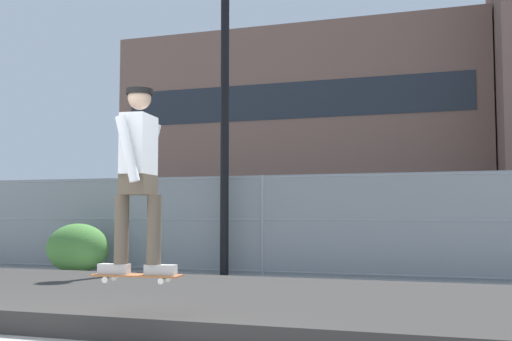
{
  "coord_description": "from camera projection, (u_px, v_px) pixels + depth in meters",
  "views": [
    {
      "loc": [
        3.3,
        -3.48,
        1.14
      ],
      "look_at": [
        1.34,
        2.68,
        1.6
      ],
      "focal_mm": 42.22,
      "sensor_mm": 36.0,
      "label": 1
    }
  ],
  "objects": [
    {
      "name": "gravel_berm",
      "position": [
        159.0,
        299.0,
        7.17
      ],
      "size": [
        11.25,
        3.64,
        0.22
      ],
      "primitive_type": "cube",
      "color": "#33302D",
      "rests_on": "ground_plane"
    },
    {
      "name": "skateboard",
      "position": [
        137.0,
        276.0,
        5.33
      ],
      "size": [
        0.82,
        0.28,
        0.07
      ],
      "color": "#9E5B33"
    },
    {
      "name": "shrub_right",
      "position": [
        78.0,
        248.0,
        11.45
      ],
      "size": [
        1.22,
        1.0,
        0.94
      ],
      "color": "#477F38",
      "rests_on": "ground_plane"
    },
    {
      "name": "street_lamp",
      "position": [
        225.0,
        54.0,
        11.33
      ],
      "size": [
        0.44,
        0.44,
        6.64
      ],
      "color": "black",
      "rests_on": "ground_plane"
    },
    {
      "name": "parked_car_mid",
      "position": [
        471.0,
        227.0,
        13.48
      ],
      "size": [
        4.42,
        1.99,
        1.66
      ],
      "color": "maroon",
      "rests_on": "ground_plane"
    },
    {
      "name": "library_building",
      "position": [
        307.0,
        135.0,
        45.71
      ],
      "size": [
        25.97,
        10.89,
        14.09
      ],
      "color": "brown",
      "rests_on": "ground_plane"
    },
    {
      "name": "parked_car_near",
      "position": [
        186.0,
        225.0,
        15.56
      ],
      "size": [
        4.48,
        2.11,
        1.66
      ],
      "color": "#474C54",
      "rests_on": "ground_plane"
    },
    {
      "name": "chain_fence",
      "position": [
        262.0,
        224.0,
        11.22
      ],
      "size": [
        25.44,
        0.06,
        1.85
      ],
      "color": "gray",
      "rests_on": "ground_plane"
    },
    {
      "name": "skater",
      "position": [
        139.0,
        167.0,
        5.39
      ],
      "size": [
        0.73,
        0.6,
        1.69
      ],
      "color": "#B2ADA8",
      "rests_on": "skateboard"
    }
  ]
}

